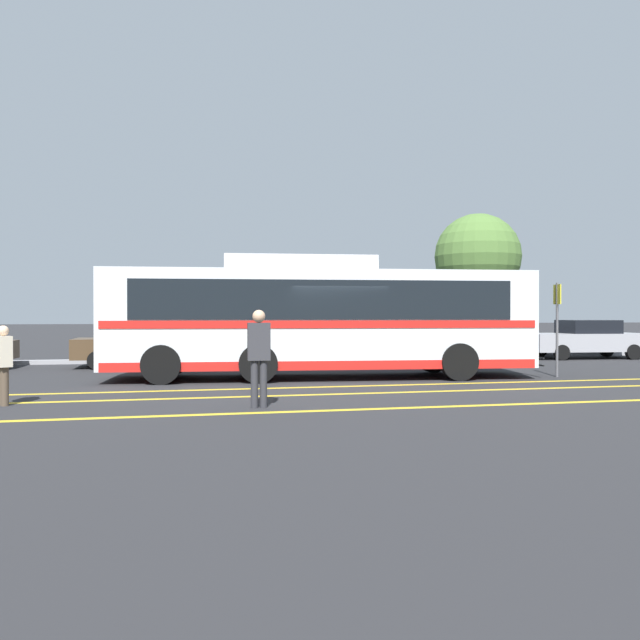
{
  "coord_description": "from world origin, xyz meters",
  "views": [
    {
      "loc": [
        -3.95,
        -16.71,
        1.75
      ],
      "look_at": [
        -0.28,
        0.23,
        1.61
      ],
      "focal_mm": 35.0,
      "sensor_mm": 36.0,
      "label": 1
    }
  ],
  "objects_px": {
    "parked_car_3": "(429,341)",
    "tree_0": "(477,257)",
    "parked_car_4": "(586,339)",
    "transit_bus": "(319,317)",
    "parked_car_1": "(142,345)",
    "parked_car_2": "(294,343)",
    "pedestrian_0": "(3,361)",
    "pedestrian_1": "(259,351)",
    "bus_stop_sign": "(557,318)"
  },
  "relations": [
    {
      "from": "parked_car_4",
      "to": "pedestrian_0",
      "type": "bearing_deg",
      "value": 120.6
    },
    {
      "from": "parked_car_3",
      "to": "transit_bus",
      "type": "bearing_deg",
      "value": 138.9
    },
    {
      "from": "tree_0",
      "to": "parked_car_1",
      "type": "bearing_deg",
      "value": -160.1
    },
    {
      "from": "transit_bus",
      "to": "parked_car_2",
      "type": "xyz_separation_m",
      "value": [
        0.21,
        5.36,
        -0.98
      ]
    },
    {
      "from": "bus_stop_sign",
      "to": "parked_car_3",
      "type": "bearing_deg",
      "value": -163.61
    },
    {
      "from": "parked_car_3",
      "to": "pedestrian_1",
      "type": "xyz_separation_m",
      "value": [
        -7.67,
        -10.43,
        0.31
      ]
    },
    {
      "from": "transit_bus",
      "to": "tree_0",
      "type": "relative_size",
      "value": 1.84
    },
    {
      "from": "parked_car_1",
      "to": "pedestrian_1",
      "type": "xyz_separation_m",
      "value": [
        2.77,
        -10.2,
        0.33
      ]
    },
    {
      "from": "pedestrian_0",
      "to": "tree_0",
      "type": "height_order",
      "value": "tree_0"
    },
    {
      "from": "transit_bus",
      "to": "pedestrian_1",
      "type": "distance_m",
      "value": 5.76
    },
    {
      "from": "parked_car_1",
      "to": "transit_bus",
      "type": "bearing_deg",
      "value": 45.39
    },
    {
      "from": "parked_car_2",
      "to": "bus_stop_sign",
      "type": "bearing_deg",
      "value": 40.16
    },
    {
      "from": "pedestrian_0",
      "to": "transit_bus",
      "type": "bearing_deg",
      "value": -92.45
    },
    {
      "from": "transit_bus",
      "to": "parked_car_4",
      "type": "bearing_deg",
      "value": 119.08
    },
    {
      "from": "parked_car_3",
      "to": "parked_car_4",
      "type": "xyz_separation_m",
      "value": [
        6.76,
        0.13,
        0.02
      ]
    },
    {
      "from": "parked_car_2",
      "to": "parked_car_4",
      "type": "xyz_separation_m",
      "value": [
        11.93,
        -0.05,
        0.06
      ]
    },
    {
      "from": "parked_car_2",
      "to": "pedestrian_1",
      "type": "height_order",
      "value": "pedestrian_1"
    },
    {
      "from": "parked_car_1",
      "to": "tree_0",
      "type": "xyz_separation_m",
      "value": [
        15.0,
        5.43,
        3.79
      ]
    },
    {
      "from": "pedestrian_1",
      "to": "parked_car_2",
      "type": "bearing_deg",
      "value": -101.62
    },
    {
      "from": "transit_bus",
      "to": "parked_car_2",
      "type": "height_order",
      "value": "transit_bus"
    },
    {
      "from": "transit_bus",
      "to": "parked_car_1",
      "type": "bearing_deg",
      "value": -128.88
    },
    {
      "from": "pedestrian_1",
      "to": "tree_0",
      "type": "distance_m",
      "value": 20.14
    },
    {
      "from": "parked_car_4",
      "to": "pedestrian_0",
      "type": "relative_size",
      "value": 3.2
    },
    {
      "from": "parked_car_1",
      "to": "parked_car_3",
      "type": "bearing_deg",
      "value": 90.96
    },
    {
      "from": "parked_car_2",
      "to": "pedestrian_0",
      "type": "distance_m",
      "value": 11.8
    },
    {
      "from": "parked_car_4",
      "to": "pedestrian_0",
      "type": "xyz_separation_m",
      "value": [
        -19.23,
        -9.22,
        0.1
      ]
    },
    {
      "from": "parked_car_4",
      "to": "tree_0",
      "type": "xyz_separation_m",
      "value": [
        -2.21,
        5.07,
        3.74
      ]
    },
    {
      "from": "parked_car_2",
      "to": "tree_0",
      "type": "distance_m",
      "value": 11.57
    },
    {
      "from": "parked_car_3",
      "to": "pedestrian_0",
      "type": "bearing_deg",
      "value": 131.06
    },
    {
      "from": "bus_stop_sign",
      "to": "transit_bus",
      "type": "bearing_deg",
      "value": -94.82
    },
    {
      "from": "transit_bus",
      "to": "pedestrian_0",
      "type": "distance_m",
      "value": 8.14
    },
    {
      "from": "transit_bus",
      "to": "parked_car_1",
      "type": "distance_m",
      "value": 7.16
    },
    {
      "from": "parked_car_1",
      "to": "parked_car_2",
      "type": "bearing_deg",
      "value": 94.13
    },
    {
      "from": "pedestrian_0",
      "to": "bus_stop_sign",
      "type": "relative_size",
      "value": 0.58
    },
    {
      "from": "parked_car_4",
      "to": "parked_car_1",
      "type": "bearing_deg",
      "value": 96.17
    },
    {
      "from": "parked_car_2",
      "to": "parked_car_4",
      "type": "height_order",
      "value": "parked_car_4"
    },
    {
      "from": "parked_car_2",
      "to": "pedestrian_0",
      "type": "height_order",
      "value": "pedestrian_0"
    },
    {
      "from": "parked_car_4",
      "to": "transit_bus",
      "type": "bearing_deg",
      "value": 118.62
    },
    {
      "from": "parked_car_1",
      "to": "pedestrian_0",
      "type": "distance_m",
      "value": 9.09
    },
    {
      "from": "parked_car_3",
      "to": "tree_0",
      "type": "distance_m",
      "value": 7.87
    },
    {
      "from": "parked_car_3",
      "to": "bus_stop_sign",
      "type": "height_order",
      "value": "bus_stop_sign"
    },
    {
      "from": "parked_car_1",
      "to": "parked_car_4",
      "type": "bearing_deg",
      "value": 90.91
    },
    {
      "from": "parked_car_1",
      "to": "parked_car_2",
      "type": "xyz_separation_m",
      "value": [
        5.28,
        0.41,
        -0.02
      ]
    },
    {
      "from": "tree_0",
      "to": "parked_car_2",
      "type": "bearing_deg",
      "value": -152.66
    },
    {
      "from": "transit_bus",
      "to": "parked_car_1",
      "type": "relative_size",
      "value": 2.73
    },
    {
      "from": "tree_0",
      "to": "bus_stop_sign",
      "type": "bearing_deg",
      "value": -105.98
    },
    {
      "from": "parked_car_1",
      "to": "parked_car_3",
      "type": "relative_size",
      "value": 0.9
    },
    {
      "from": "transit_bus",
      "to": "bus_stop_sign",
      "type": "distance_m",
      "value": 6.72
    },
    {
      "from": "parked_car_1",
      "to": "bus_stop_sign",
      "type": "distance_m",
      "value": 13.23
    },
    {
      "from": "parked_car_3",
      "to": "parked_car_1",
      "type": "bearing_deg",
      "value": 96.19
    }
  ]
}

